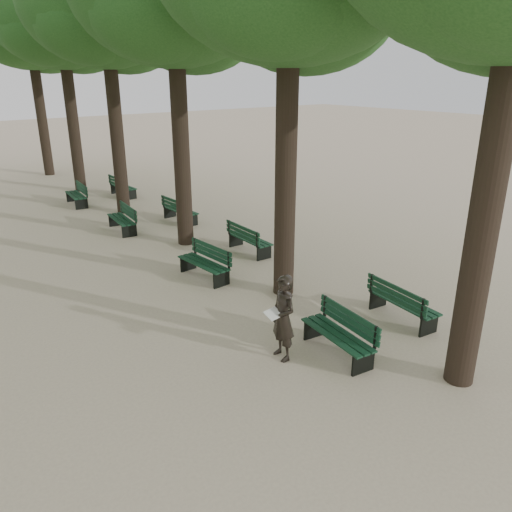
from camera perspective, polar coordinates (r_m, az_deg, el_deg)
ground at (r=10.23m, az=7.81°, el=-11.71°), size 120.00×120.00×0.00m
tree_central_3 at (r=20.64m, az=-16.92°, el=25.81°), size 6.00×6.00×9.95m
tree_central_4 at (r=25.31m, az=-21.51°, el=24.16°), size 6.00×6.00×9.95m
tree_central_5 at (r=30.08m, az=-24.59°, el=22.95°), size 6.00×6.00×9.95m
bench_left_0 at (r=10.34m, az=9.26°, el=-9.68°), size 0.81×1.86×0.92m
bench_left_1 at (r=13.87m, az=-5.96°, el=-1.48°), size 0.69×1.83×0.92m
bench_left_2 at (r=18.53m, az=-15.05°, el=3.56°), size 0.76×1.85×0.92m
bench_left_3 at (r=22.85m, az=-19.81°, el=6.16°), size 0.74×1.85×0.92m
bench_right_0 at (r=11.99m, az=16.38°, el=-5.87°), size 0.79×1.86×0.92m
bench_right_1 at (r=15.77m, az=-0.73°, el=1.36°), size 0.65×1.82×0.92m
bench_right_2 at (r=19.30m, az=-8.63°, el=4.69°), size 0.63×1.82×0.92m
bench_right_3 at (r=23.91m, az=-14.92°, el=7.26°), size 0.61×1.81×0.92m
man_with_map at (r=9.81m, az=3.11°, el=-7.08°), size 0.66×0.75×1.77m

